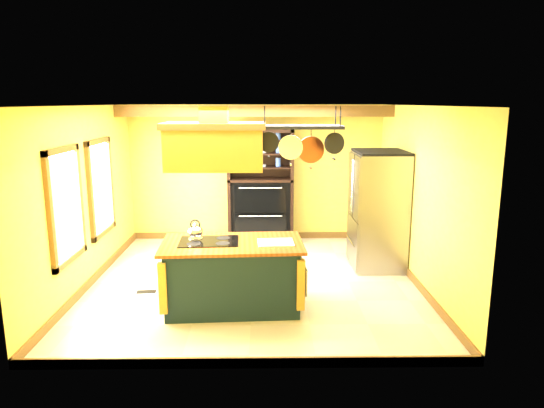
{
  "coord_description": "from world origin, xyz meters",
  "views": [
    {
      "loc": [
        0.19,
        -7.14,
        2.75
      ],
      "look_at": [
        0.29,
        0.3,
        1.18
      ],
      "focal_mm": 32.0,
      "sensor_mm": 36.0,
      "label": 1
    }
  ],
  "objects_px": {
    "pot_rack": "(301,134)",
    "hutch": "(261,199)",
    "range_hood": "(215,144)",
    "refrigerator": "(377,212)",
    "kitchen_island": "(233,274)"
  },
  "relations": [
    {
      "from": "range_hood",
      "to": "refrigerator",
      "type": "bearing_deg",
      "value": 33.71
    },
    {
      "from": "pot_rack",
      "to": "kitchen_island",
      "type": "bearing_deg",
      "value": -179.86
    },
    {
      "from": "range_hood",
      "to": "hutch",
      "type": "relative_size",
      "value": 0.58
    },
    {
      "from": "pot_rack",
      "to": "refrigerator",
      "type": "height_order",
      "value": "pot_rack"
    },
    {
      "from": "pot_rack",
      "to": "refrigerator",
      "type": "distance_m",
      "value": 2.61
    },
    {
      "from": "pot_rack",
      "to": "refrigerator",
      "type": "xyz_separation_m",
      "value": [
        1.41,
        1.68,
        -1.41
      ]
    },
    {
      "from": "pot_rack",
      "to": "refrigerator",
      "type": "bearing_deg",
      "value": 49.85
    },
    {
      "from": "kitchen_island",
      "to": "range_hood",
      "type": "height_order",
      "value": "range_hood"
    },
    {
      "from": "hutch",
      "to": "kitchen_island",
      "type": "bearing_deg",
      "value": -96.23
    },
    {
      "from": "refrigerator",
      "to": "pot_rack",
      "type": "bearing_deg",
      "value": -130.15
    },
    {
      "from": "pot_rack",
      "to": "hutch",
      "type": "xyz_separation_m",
      "value": [
        -0.56,
        3.19,
        -1.48
      ]
    },
    {
      "from": "kitchen_island",
      "to": "refrigerator",
      "type": "xyz_separation_m",
      "value": [
        2.32,
        1.68,
        0.47
      ]
    },
    {
      "from": "pot_rack",
      "to": "hutch",
      "type": "bearing_deg",
      "value": 99.93
    },
    {
      "from": "hutch",
      "to": "range_hood",
      "type": "bearing_deg",
      "value": -99.72
    },
    {
      "from": "hutch",
      "to": "pot_rack",
      "type": "bearing_deg",
      "value": -80.07
    }
  ]
}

